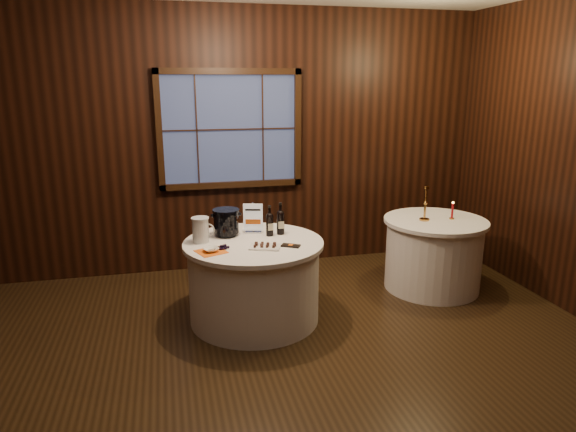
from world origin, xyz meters
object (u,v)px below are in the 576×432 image
object	(u,v)px
chocolate_plate	(265,246)
cracker_bowl	(211,250)
main_table	(254,281)
glass_pitcher	(201,230)
chocolate_box	(291,246)
port_bottle_right	(280,221)
grape_bunch	(224,248)
ice_bucket	(226,222)
port_bottle_left	(270,223)
red_candle	(452,212)
side_table	(433,254)
sign_stand	(253,223)
brass_candlestick	(425,208)

from	to	relation	value
chocolate_plate	cracker_bowl	size ratio (longest dim) A/B	2.32
main_table	glass_pitcher	size ratio (longest dim) A/B	5.58
main_table	chocolate_box	xyz separation A→B (m)	(0.30, -0.22, 0.39)
port_bottle_right	grape_bunch	xyz separation A→B (m)	(-0.58, -0.34, -0.11)
ice_bucket	chocolate_box	bearing A→B (deg)	-41.68
port_bottle_left	port_bottle_right	distance (m)	0.11
port_bottle_left	red_candle	world-z (taller)	port_bottle_left
side_table	chocolate_box	world-z (taller)	chocolate_box
sign_stand	grape_bunch	distance (m)	0.56
sign_stand	chocolate_plate	distance (m)	0.48
brass_candlestick	main_table	bearing A→B (deg)	-170.97
chocolate_box	side_table	bearing A→B (deg)	47.97
sign_stand	port_bottle_right	size ratio (longest dim) A/B	0.97
glass_pitcher	red_candle	distance (m)	2.64
cracker_bowl	glass_pitcher	bearing A→B (deg)	101.29
chocolate_plate	grape_bunch	xyz separation A→B (m)	(-0.36, 0.04, 0.00)
brass_candlestick	ice_bucket	bearing A→B (deg)	-178.33
sign_stand	grape_bunch	bearing A→B (deg)	-112.05
glass_pitcher	port_bottle_right	bearing A→B (deg)	25.64
main_table	cracker_bowl	xyz separation A→B (m)	(-0.40, -0.21, 0.40)
grape_bunch	glass_pitcher	bearing A→B (deg)	123.36
port_bottle_left	chocolate_box	size ratio (longest dim) A/B	1.79
port_bottle_left	brass_candlestick	world-z (taller)	brass_candlestick
main_table	brass_candlestick	bearing A→B (deg)	9.03
port_bottle_right	chocolate_plate	world-z (taller)	port_bottle_right
port_bottle_right	red_candle	xyz separation A→B (m)	(1.88, 0.11, -0.06)
main_table	red_candle	distance (m)	2.23
port_bottle_right	chocolate_box	distance (m)	0.41
main_table	red_candle	size ratio (longest dim) A/B	6.69
red_candle	ice_bucket	bearing A→B (deg)	-179.16
chocolate_plate	red_candle	distance (m)	2.16
side_table	red_candle	distance (m)	0.49
glass_pitcher	chocolate_plate	bearing A→B (deg)	-9.31
chocolate_box	main_table	bearing A→B (deg)	174.28
side_table	port_bottle_left	bearing A→B (deg)	-174.99
cracker_bowl	port_bottle_left	bearing A→B (deg)	30.72
main_table	brass_candlestick	xyz separation A→B (m)	(1.86, 0.30, 0.51)
main_table	brass_candlestick	world-z (taller)	brass_candlestick
glass_pitcher	cracker_bowl	size ratio (longest dim) A/B	1.72
side_table	chocolate_box	xyz separation A→B (m)	(-1.70, -0.52, 0.39)
main_table	side_table	size ratio (longest dim) A/B	1.19
port_bottle_right	ice_bucket	world-z (taller)	port_bottle_right
side_table	port_bottle_left	world-z (taller)	port_bottle_left
main_table	chocolate_plate	world-z (taller)	chocolate_plate
port_bottle_left	cracker_bowl	size ratio (longest dim) A/B	2.19
port_bottle_right	glass_pitcher	distance (m)	0.76
ice_bucket	brass_candlestick	distance (m)	2.08
grape_bunch	red_candle	xyz separation A→B (m)	(2.46, 0.44, 0.06)
port_bottle_left	glass_pitcher	size ratio (longest dim) A/B	1.27
port_bottle_left	glass_pitcher	xyz separation A→B (m)	(-0.64, -0.05, -0.01)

